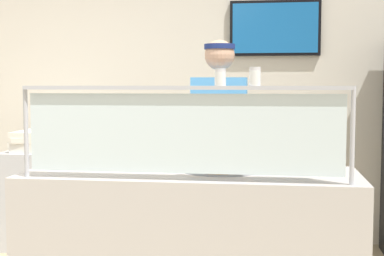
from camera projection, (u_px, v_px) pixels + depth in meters
The scene contains 10 objects.
shop_rear_unit at pixel (223, 94), 5.18m from camera, with size 6.32×0.13×2.70m.
serving_counter at pixel (191, 253), 3.24m from camera, with size 1.92×0.70×0.95m, color #BCB7B2.
sneeze_guard at pixel (182, 122), 2.89m from camera, with size 1.74×0.06×0.50m.
pizza_tray at pixel (221, 167), 3.27m from camera, with size 0.49×0.49×0.04m.
pizza_server at pixel (227, 164), 3.24m from camera, with size 0.07×0.28×0.01m, color #ADAFB7.
parmesan_shaker at pixel (220, 78), 2.84m from camera, with size 0.06×0.06×0.09m.
pepper_flake_shaker at pixel (255, 78), 2.82m from camera, with size 0.06×0.06×0.10m.
worker_figure at pixel (220, 148), 3.90m from camera, with size 0.41×0.50×1.76m.
prep_shelf at pixel (46, 198), 4.99m from camera, with size 0.70×0.55×0.86m, color #B7BABF.
pizza_box_stack at pixel (45, 141), 4.95m from camera, with size 0.49×0.48×0.18m.
Camera 1 is at (1.42, -2.78, 1.46)m, focal length 52.08 mm.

